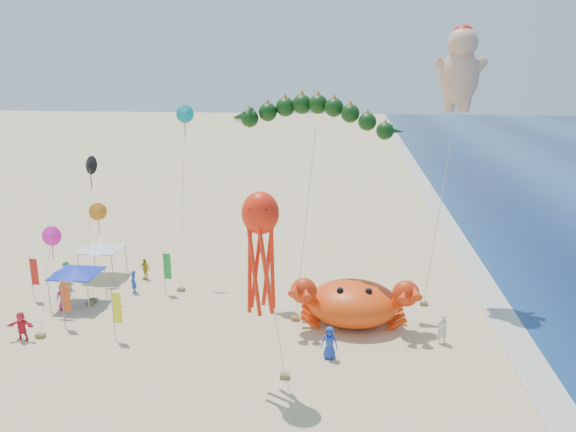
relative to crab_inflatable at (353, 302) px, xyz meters
The scene contains 11 objects.
ground 2.76m from the crab_inflatable, behind, with size 320.00×320.00×0.00m, color #D1B784.
foam_strip 9.82m from the crab_inflatable, ahead, with size 320.00×320.00×0.00m, color silver.
crab_inflatable is the anchor object (origin of this frame).
dragon_kite 11.87m from the crab_inflatable, 128.11° to the left, with size 11.04×5.48×13.63m.
cherub_kite 17.00m from the crab_inflatable, 44.49° to the left, with size 3.28×4.35×18.39m.
octopus_kite 10.65m from the crab_inflatable, 121.67° to the right, with size 2.23×1.62×10.12m.
canopy_blue 18.65m from the crab_inflatable, behind, with size 3.23×3.23×2.71m.
canopy_white 20.19m from the crab_inflatable, 162.04° to the left, with size 3.17×3.17×2.71m.
feather_flags 16.61m from the crab_inflatable, behind, with size 9.30×7.24×3.20m.
beachgoers 14.94m from the crab_inflatable, behind, with size 27.59×11.22×1.89m.
small_kites 18.51m from the crab_inflatable, 167.64° to the left, with size 8.41×10.95×13.10m.
Camera 1 is at (1.85, -32.48, 15.85)m, focal length 35.00 mm.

